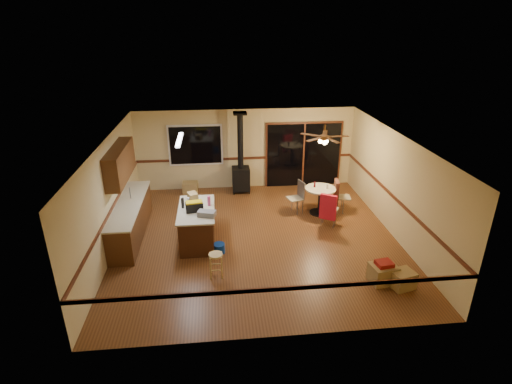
{
  "coord_description": "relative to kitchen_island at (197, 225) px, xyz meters",
  "views": [
    {
      "loc": [
        -0.96,
        -8.88,
        5.09
      ],
      "look_at": [
        0.0,
        0.3,
        1.15
      ],
      "focal_mm": 28.0,
      "sensor_mm": 36.0,
      "label": 1
    }
  ],
  "objects": [
    {
      "name": "chair_rail",
      "position": [
        1.5,
        0.0,
        0.55
      ],
      "size": [
        7.0,
        7.0,
        0.08
      ],
      "primitive_type": null,
      "color": "#4F2413",
      "rests_on": "ground"
    },
    {
      "name": "fluorescent_strip",
      "position": [
        -0.3,
        0.3,
        2.11
      ],
      "size": [
        0.1,
        1.2,
        0.04
      ],
      "primitive_type": "cube",
      "color": "white",
      "rests_on": "ceiling"
    },
    {
      "name": "blue_bucket",
      "position": [
        0.52,
        -0.61,
        -0.34
      ],
      "size": [
        0.35,
        0.35,
        0.23
      ],
      "primitive_type": "cylinder",
      "rotation": [
        0.0,
        0.0,
        -0.3
      ],
      "color": "#0C38A9",
      "rests_on": "floor"
    },
    {
      "name": "chair_left",
      "position": [
        2.83,
        1.38,
        0.14
      ],
      "size": [
        0.5,
        0.5,
        0.51
      ],
      "color": "tan",
      "rests_on": "ground"
    },
    {
      "name": "bottle_white",
      "position": [
        -0.2,
        0.33,
        0.53
      ],
      "size": [
        0.07,
        0.07,
        0.16
      ],
      "primitive_type": "cylinder",
      "rotation": [
        0.0,
        0.0,
        0.39
      ],
      "color": "white",
      "rests_on": "kitchen_island"
    },
    {
      "name": "wall_front",
      "position": [
        1.5,
        -3.5,
        0.85
      ],
      "size": [
        7.0,
        0.0,
        7.0
      ],
      "primitive_type": "plane",
      "rotation": [
        -1.57,
        0.0,
        0.0
      ],
      "color": "#CDBA81",
      "rests_on": "ground"
    },
    {
      "name": "ceiling",
      "position": [
        1.5,
        0.0,
        2.15
      ],
      "size": [
        7.0,
        7.0,
        0.0
      ],
      "primitive_type": "plane",
      "rotation": [
        3.14,
        0.0,
        0.0
      ],
      "color": "silver",
      "rests_on": "ground"
    },
    {
      "name": "dining_table",
      "position": [
        3.43,
        1.25,
        0.08
      ],
      "size": [
        0.87,
        0.87,
        0.78
      ],
      "color": "black",
      "rests_on": "ground"
    },
    {
      "name": "sliding_door",
      "position": [
        3.4,
        3.45,
        0.6
      ],
      "size": [
        2.52,
        0.1,
        2.1
      ],
      "primitive_type": "cube",
      "color": "black",
      "rests_on": "ground"
    },
    {
      "name": "box_under_window",
      "position": [
        -0.33,
        3.1,
        -0.26
      ],
      "size": [
        0.48,
        0.39,
        0.38
      ],
      "primitive_type": "cube",
      "rotation": [
        0.0,
        0.0,
        -0.02
      ],
      "color": "olive",
      "rests_on": "floor"
    },
    {
      "name": "ceiling_fan",
      "position": [
        3.43,
        1.25,
        1.76
      ],
      "size": [
        0.24,
        0.24,
        0.55
      ],
      "color": "brown",
      "rests_on": "ceiling"
    },
    {
      "name": "box_small_red",
      "position": [
        3.94,
        -2.13,
        -0.01
      ],
      "size": [
        0.37,
        0.33,
        0.09
      ],
      "primitive_type": "cube",
      "rotation": [
        0.0,
        0.0,
        0.15
      ],
      "color": "maroon",
      "rests_on": "box_corner_a"
    },
    {
      "name": "wall_right",
      "position": [
        5.0,
        0.0,
        0.85
      ],
      "size": [
        0.0,
        7.0,
        7.0
      ],
      "primitive_type": "plane",
      "rotation": [
        1.57,
        0.0,
        -1.57
      ],
      "color": "#CDBA81",
      "rests_on": "ground"
    },
    {
      "name": "lower_cabinets",
      "position": [
        -1.7,
        0.5,
        -0.02
      ],
      "size": [
        0.6,
        3.0,
        0.86
      ],
      "primitive_type": "cube",
      "color": "#4F2C14",
      "rests_on": "ground"
    },
    {
      "name": "glass_red",
      "position": [
        3.28,
        1.35,
        0.41
      ],
      "size": [
        0.08,
        0.08,
        0.16
      ],
      "primitive_type": "cylinder",
      "rotation": [
        0.0,
        0.0,
        0.4
      ],
      "color": "#590C14",
      "rests_on": "dining_table"
    },
    {
      "name": "box_corner_a",
      "position": [
        3.94,
        -2.13,
        -0.25
      ],
      "size": [
        0.59,
        0.52,
        0.4
      ],
      "primitive_type": "cube",
      "rotation": [
        0.0,
        0.0,
        0.15
      ],
      "color": "olive",
      "rests_on": "floor"
    },
    {
      "name": "chair_near",
      "position": [
        3.43,
        0.39,
        0.14
      ],
      "size": [
        0.6,
        0.61,
        0.7
      ],
      "color": "tan",
      "rests_on": "ground"
    },
    {
      "name": "chair_right",
      "position": [
        3.95,
        1.33,
        0.14
      ],
      "size": [
        0.53,
        0.5,
        0.7
      ],
      "color": "tan",
      "rests_on": "ground"
    },
    {
      "name": "wall_left",
      "position": [
        -2.0,
        0.0,
        0.85
      ],
      "size": [
        0.0,
        7.0,
        7.0
      ],
      "primitive_type": "plane",
      "rotation": [
        1.57,
        0.0,
        1.57
      ],
      "color": "#CDBA81",
      "rests_on": "ground"
    },
    {
      "name": "glass_cream",
      "position": [
        3.61,
        1.2,
        0.4
      ],
      "size": [
        0.07,
        0.07,
        0.14
      ],
      "primitive_type": "cylinder",
      "rotation": [
        0.0,
        0.0,
        -0.12
      ],
      "color": "beige",
      "rests_on": "dining_table"
    },
    {
      "name": "countertop",
      "position": [
        -1.7,
        0.5,
        0.43
      ],
      "size": [
        0.64,
        3.04,
        0.04
      ],
      "primitive_type": "cube",
      "color": "beige",
      "rests_on": "lower_cabinets"
    },
    {
      "name": "box_on_island",
      "position": [
        -0.1,
        0.53,
        0.54
      ],
      "size": [
        0.3,
        0.35,
        0.2
      ],
      "primitive_type": "cube",
      "rotation": [
        0.0,
        0.0,
        0.35
      ],
      "color": "olive",
      "rests_on": "kitchen_island"
    },
    {
      "name": "kitchen_island",
      "position": [
        0.0,
        0.0,
        0.0
      ],
      "size": [
        0.88,
        1.68,
        0.9
      ],
      "color": "#3D1E0F",
      "rests_on": "ground"
    },
    {
      "name": "toolbox_black",
      "position": [
        -0.03,
        -0.14,
        0.56
      ],
      "size": [
        0.44,
        0.28,
        0.23
      ],
      "primitive_type": "cube",
      "rotation": [
        0.0,
        0.0,
        0.16
      ],
      "color": "black",
      "rests_on": "kitchen_island"
    },
    {
      "name": "wood_stove",
      "position": [
        1.3,
        3.05,
        0.28
      ],
      "size": [
        0.55,
        0.5,
        2.52
      ],
      "color": "black",
      "rests_on": "ground"
    },
    {
      "name": "floor",
      "position": [
        1.5,
        0.0,
        -0.45
      ],
      "size": [
        7.0,
        7.0,
        0.0
      ],
      "primitive_type": "plane",
      "color": "brown",
      "rests_on": "ground"
    },
    {
      "name": "bottle_pink",
      "position": [
        0.32,
        0.16,
        0.57
      ],
      "size": [
        0.09,
        0.09,
        0.25
      ],
      "primitive_type": "cylinder",
      "rotation": [
        0.0,
        0.0,
        0.17
      ],
      "color": "#D84C8C",
      "rests_on": "kitchen_island"
    },
    {
      "name": "toolbox_yellow_lid",
      "position": [
        -0.03,
        -0.14,
        0.69
      ],
      "size": [
        0.42,
        0.26,
        0.03
      ],
      "primitive_type": "cube",
      "rotation": [
        0.0,
        0.0,
        0.16
      ],
      "color": "gold",
      "rests_on": "toolbox_black"
    },
    {
      "name": "box_corner_b",
      "position": [
        4.27,
        -2.35,
        -0.27
      ],
      "size": [
        0.54,
        0.5,
        0.37
      ],
      "primitive_type": "cube",
      "rotation": [
        0.0,
        0.0,
        0.26
      ],
      "color": "olive",
      "rests_on": "floor"
    },
    {
      "name": "window",
      "position": [
        -0.1,
        3.45,
        1.05
      ],
      "size": [
        1.72,
        0.1,
        1.32
      ],
      "primitive_type": "cube",
      "color": "black",
      "rests_on": "ground"
    },
    {
      "name": "wall_back",
      "position": [
        1.5,
        3.5,
        0.85
      ],
      "size": [
        7.0,
        0.0,
        7.0
      ],
      "primitive_type": "plane",
      "rotation": [
        1.57,
        0.0,
        0.0
      ],
      "color": "#CDBA81",
      "rests_on": "ground"
    },
    {
      "name": "bottle_dark",
      "position": [
        -0.32,
        0.09,
        0.58
      ],
      "size": [
        0.09,
        0.09,
        0.26
      ],
      "primitive_type": "cylinder",
      "rotation": [
        0.0,
        0.0,
        -0.19
      ],
      "color": "black",
      "rests_on": "kitchen_island"
    },
    {
      "name": "toolbox_grey",
      "position": [
        0.26,
        -0.43,
        0.51
      ],
      "size": [
        0.46,
        0.34,
        0.13
      ],
      "primitive_type": "cube",
      "rotation": [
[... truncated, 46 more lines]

